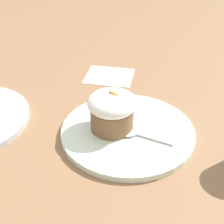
# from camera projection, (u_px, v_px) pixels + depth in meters

# --- Properties ---
(ground_plane) EXTENTS (4.00, 4.00, 0.00)m
(ground_plane) POSITION_uv_depth(u_px,v_px,m) (128.00, 134.00, 0.61)
(ground_plane) COLOR #846042
(dessert_plate) EXTENTS (0.26, 0.26, 0.01)m
(dessert_plate) POSITION_uv_depth(u_px,v_px,m) (128.00, 131.00, 0.61)
(dessert_plate) COLOR silver
(dessert_plate) RESTS_ON ground_plane
(carrot_cake) EXTENTS (0.09, 0.09, 0.08)m
(carrot_cake) POSITION_uv_depth(u_px,v_px,m) (112.00, 110.00, 0.58)
(carrot_cake) COLOR brown
(carrot_cake) RESTS_ON dessert_plate
(spoon) EXTENTS (0.12, 0.05, 0.01)m
(spoon) POSITION_uv_depth(u_px,v_px,m) (129.00, 132.00, 0.59)
(spoon) COLOR #B7B7BC
(spoon) RESTS_ON dessert_plate
(paper_napkin) EXTENTS (0.15, 0.14, 0.00)m
(paper_napkin) POSITION_uv_depth(u_px,v_px,m) (109.00, 76.00, 0.81)
(paper_napkin) COLOR white
(paper_napkin) RESTS_ON ground_plane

